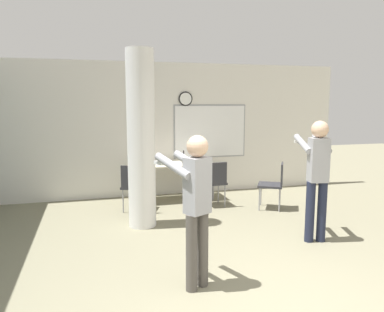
{
  "coord_description": "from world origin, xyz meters",
  "views": [
    {
      "loc": [
        -1.51,
        -2.78,
        1.99
      ],
      "look_at": [
        -0.11,
        2.31,
        1.22
      ],
      "focal_mm": 35.0,
      "sensor_mm": 36.0,
      "label": 1
    }
  ],
  "objects_px": {
    "folding_table": "(175,166)",
    "person_playing_side": "(317,171)",
    "chair_table_left": "(134,184)",
    "person_playing_front": "(196,200)",
    "bottle_on_table": "(184,158)",
    "chair_mid_room": "(274,182)",
    "chair_table_right": "(214,180)"
  },
  "relations": [
    {
      "from": "chair_table_left",
      "to": "bottle_on_table",
      "type": "bearing_deg",
      "value": 29.71
    },
    {
      "from": "chair_mid_room",
      "to": "chair_table_right",
      "type": "xyz_separation_m",
      "value": [
        -1.02,
        0.47,
        0.0
      ]
    },
    {
      "from": "person_playing_front",
      "to": "folding_table",
      "type": "bearing_deg",
      "value": 80.78
    },
    {
      "from": "bottle_on_table",
      "to": "chair_table_left",
      "type": "distance_m",
      "value": 1.29
    },
    {
      "from": "folding_table",
      "to": "person_playing_side",
      "type": "bearing_deg",
      "value": -62.61
    },
    {
      "from": "folding_table",
      "to": "person_playing_front",
      "type": "distance_m",
      "value": 3.69
    },
    {
      "from": "bottle_on_table",
      "to": "person_playing_front",
      "type": "relative_size",
      "value": 0.16
    },
    {
      "from": "bottle_on_table",
      "to": "chair_table_right",
      "type": "xyz_separation_m",
      "value": [
        0.43,
        -0.67,
        -0.34
      ]
    },
    {
      "from": "chair_table_left",
      "to": "folding_table",
      "type": "bearing_deg",
      "value": 35.32
    },
    {
      "from": "chair_mid_room",
      "to": "chair_table_right",
      "type": "bearing_deg",
      "value": 155.2
    },
    {
      "from": "folding_table",
      "to": "bottle_on_table",
      "type": "xyz_separation_m",
      "value": [
        0.19,
        -0.02,
        0.15
      ]
    },
    {
      "from": "bottle_on_table",
      "to": "person_playing_side",
      "type": "xyz_separation_m",
      "value": [
        1.25,
        -2.76,
        0.17
      ]
    },
    {
      "from": "chair_table_left",
      "to": "person_playing_side",
      "type": "xyz_separation_m",
      "value": [
        2.33,
        -2.14,
        0.51
      ]
    },
    {
      "from": "chair_table_right",
      "to": "chair_table_left",
      "type": "bearing_deg",
      "value": 178.1
    },
    {
      "from": "folding_table",
      "to": "person_playing_front",
      "type": "bearing_deg",
      "value": -99.22
    },
    {
      "from": "folding_table",
      "to": "chair_table_left",
      "type": "distance_m",
      "value": 1.11
    },
    {
      "from": "person_playing_front",
      "to": "chair_table_left",
      "type": "bearing_deg",
      "value": 95.77
    },
    {
      "from": "chair_table_left",
      "to": "person_playing_side",
      "type": "bearing_deg",
      "value": -42.55
    },
    {
      "from": "bottle_on_table",
      "to": "chair_table_left",
      "type": "relative_size",
      "value": 0.3
    },
    {
      "from": "chair_table_right",
      "to": "person_playing_side",
      "type": "height_order",
      "value": "person_playing_side"
    },
    {
      "from": "chair_table_right",
      "to": "person_playing_side",
      "type": "xyz_separation_m",
      "value": [
        0.82,
        -2.09,
        0.51
      ]
    },
    {
      "from": "chair_table_left",
      "to": "chair_table_right",
      "type": "distance_m",
      "value": 1.51
    },
    {
      "from": "person_playing_side",
      "to": "person_playing_front",
      "type": "bearing_deg",
      "value": -156.94
    },
    {
      "from": "folding_table",
      "to": "bottle_on_table",
      "type": "distance_m",
      "value": 0.24
    },
    {
      "from": "bottle_on_table",
      "to": "chair_table_right",
      "type": "distance_m",
      "value": 0.86
    },
    {
      "from": "chair_table_left",
      "to": "chair_mid_room",
      "type": "xyz_separation_m",
      "value": [
        2.53,
        -0.52,
        0.0
      ]
    },
    {
      "from": "chair_table_left",
      "to": "person_playing_front",
      "type": "xyz_separation_m",
      "value": [
        0.3,
        -3.0,
        0.46
      ]
    },
    {
      "from": "chair_mid_room",
      "to": "person_playing_side",
      "type": "height_order",
      "value": "person_playing_side"
    },
    {
      "from": "chair_mid_room",
      "to": "person_playing_side",
      "type": "relative_size",
      "value": 0.5
    },
    {
      "from": "chair_mid_room",
      "to": "person_playing_front",
      "type": "distance_m",
      "value": 3.37
    },
    {
      "from": "person_playing_side",
      "to": "person_playing_front",
      "type": "xyz_separation_m",
      "value": [
        -2.03,
        -0.86,
        -0.05
      ]
    },
    {
      "from": "bottle_on_table",
      "to": "chair_mid_room",
      "type": "bearing_deg",
      "value": -38.04
    }
  ]
}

